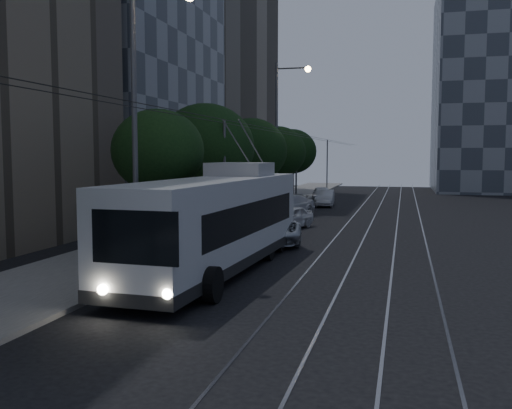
{
  "coord_description": "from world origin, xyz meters",
  "views": [
    {
      "loc": [
        3.64,
        -17.91,
        4.25
      ],
      "look_at": [
        -1.83,
        3.08,
        2.35
      ],
      "focal_mm": 40.0,
      "sensor_mm": 36.0,
      "label": 1
    }
  ],
  "objects_px": {
    "car_white_c": "(325,198)",
    "car_white_b": "(285,207)",
    "trolleybus": "(217,222)",
    "car_white_d": "(322,194)",
    "streetlamp_near": "(145,101)",
    "streetlamp_far": "(282,123)",
    "car_white_a": "(289,217)",
    "pickup_silver": "(262,223)"
  },
  "relations": [
    {
      "from": "car_white_c",
      "to": "car_white_b",
      "type": "bearing_deg",
      "value": -102.81
    },
    {
      "from": "trolleybus",
      "to": "car_white_c",
      "type": "xyz_separation_m",
      "value": [
        0.2,
        27.43,
        -1.14
      ]
    },
    {
      "from": "car_white_d",
      "to": "streetlamp_near",
      "type": "bearing_deg",
      "value": -105.73
    },
    {
      "from": "trolleybus",
      "to": "car_white_d",
      "type": "xyz_separation_m",
      "value": [
        -0.58,
        31.37,
        -1.1
      ]
    },
    {
      "from": "trolleybus",
      "to": "car_white_c",
      "type": "relative_size",
      "value": 3.25
    },
    {
      "from": "trolleybus",
      "to": "streetlamp_far",
      "type": "xyz_separation_m",
      "value": [
        -2.19,
        21.64,
        4.72
      ]
    },
    {
      "from": "streetlamp_near",
      "to": "car_white_b",
      "type": "bearing_deg",
      "value": 86.11
    },
    {
      "from": "car_white_b",
      "to": "car_white_c",
      "type": "distance_m",
      "value": 9.61
    },
    {
      "from": "streetlamp_near",
      "to": "streetlamp_far",
      "type": "relative_size",
      "value": 0.94
    },
    {
      "from": "car_white_c",
      "to": "streetlamp_near",
      "type": "bearing_deg",
      "value": -99.76
    },
    {
      "from": "car_white_a",
      "to": "streetlamp_far",
      "type": "bearing_deg",
      "value": 122.85
    },
    {
      "from": "trolleybus",
      "to": "streetlamp_near",
      "type": "relative_size",
      "value": 1.29
    },
    {
      "from": "car_white_a",
      "to": "car_white_c",
      "type": "relative_size",
      "value": 0.95
    },
    {
      "from": "car_white_d",
      "to": "streetlamp_near",
      "type": "xyz_separation_m",
      "value": [
        -1.9,
        -31.96,
        5.45
      ]
    },
    {
      "from": "car_white_b",
      "to": "streetlamp_far",
      "type": "xyz_separation_m",
      "value": [
        -0.97,
        3.71,
        5.76
      ]
    },
    {
      "from": "car_white_c",
      "to": "trolleybus",
      "type": "bearing_deg",
      "value": -94.7
    },
    {
      "from": "streetlamp_near",
      "to": "car_white_d",
      "type": "bearing_deg",
      "value": 86.59
    },
    {
      "from": "car_white_c",
      "to": "streetlamp_near",
      "type": "height_order",
      "value": "streetlamp_near"
    },
    {
      "from": "car_white_b",
      "to": "streetlamp_near",
      "type": "distance_m",
      "value": 19.33
    },
    {
      "from": "car_white_a",
      "to": "streetlamp_near",
      "type": "relative_size",
      "value": 0.38
    },
    {
      "from": "car_white_d",
      "to": "streetlamp_near",
      "type": "height_order",
      "value": "streetlamp_near"
    },
    {
      "from": "car_white_b",
      "to": "streetlamp_far",
      "type": "relative_size",
      "value": 0.48
    },
    {
      "from": "pickup_silver",
      "to": "car_white_a",
      "type": "relative_size",
      "value": 1.7
    },
    {
      "from": "streetlamp_near",
      "to": "trolleybus",
      "type": "bearing_deg",
      "value": 13.37
    },
    {
      "from": "car_white_d",
      "to": "streetlamp_near",
      "type": "relative_size",
      "value": 0.4
    },
    {
      "from": "car_white_b",
      "to": "pickup_silver",
      "type": "bearing_deg",
      "value": -60.81
    },
    {
      "from": "car_white_c",
      "to": "streetlamp_near",
      "type": "distance_m",
      "value": 28.68
    },
    {
      "from": "car_white_b",
      "to": "streetlamp_near",
      "type": "relative_size",
      "value": 0.52
    },
    {
      "from": "pickup_silver",
      "to": "car_white_a",
      "type": "bearing_deg",
      "value": 65.76
    },
    {
      "from": "streetlamp_far",
      "to": "streetlamp_near",
      "type": "bearing_deg",
      "value": -90.75
    },
    {
      "from": "pickup_silver",
      "to": "streetlamp_near",
      "type": "distance_m",
      "value": 9.75
    },
    {
      "from": "streetlamp_far",
      "to": "pickup_silver",
      "type": "bearing_deg",
      "value": -81.84
    },
    {
      "from": "pickup_silver",
      "to": "car_white_d",
      "type": "height_order",
      "value": "pickup_silver"
    },
    {
      "from": "pickup_silver",
      "to": "car_white_b",
      "type": "relative_size",
      "value": 1.25
    },
    {
      "from": "car_white_b",
      "to": "streetlamp_near",
      "type": "bearing_deg",
      "value": -70.54
    },
    {
      "from": "trolleybus",
      "to": "pickup_silver",
      "type": "bearing_deg",
      "value": 93.72
    },
    {
      "from": "car_white_b",
      "to": "streetlamp_far",
      "type": "distance_m",
      "value": 6.92
    },
    {
      "from": "car_white_b",
      "to": "car_white_c",
      "type": "xyz_separation_m",
      "value": [
        1.42,
        9.5,
        -0.1
      ]
    },
    {
      "from": "car_white_c",
      "to": "pickup_silver",
      "type": "bearing_deg",
      "value": -95.24
    },
    {
      "from": "pickup_silver",
      "to": "streetlamp_far",
      "type": "distance_m",
      "value": 15.54
    },
    {
      "from": "car_white_d",
      "to": "car_white_b",
      "type": "bearing_deg",
      "value": -105.07
    },
    {
      "from": "trolleybus",
      "to": "streetlamp_near",
      "type": "bearing_deg",
      "value": -163.97
    }
  ]
}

